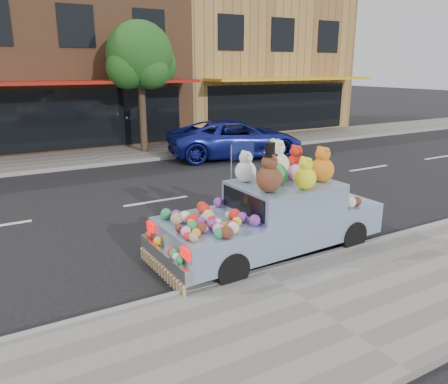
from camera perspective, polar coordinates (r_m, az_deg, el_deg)
ground at (r=11.83m, az=-8.82°, el=-1.22°), size 120.00×120.00×0.00m
near_sidewalk at (r=6.63m, az=12.65°, el=-15.36°), size 60.00×3.00×0.12m
far_sidewalk at (r=17.87m, az=-16.39°, el=4.39°), size 60.00×3.00×0.12m
near_kerb at (r=7.65m, az=5.02°, el=-10.48°), size 60.00×0.12×0.13m
far_kerb at (r=16.44m, az=-15.14°, el=3.53°), size 60.00×0.12×0.13m
storefront_mid at (r=22.91m, az=-20.50°, el=15.51°), size 10.00×9.80×7.30m
storefront_right at (r=26.53m, az=2.16°, el=16.41°), size 10.00×9.80×7.30m
street_tree at (r=18.16m, az=-10.89°, el=16.48°), size 3.00×2.70×5.22m
car_blue at (r=17.39m, az=1.48°, el=7.00°), size 5.71×3.56×1.47m
art_car at (r=8.37m, az=6.35°, el=-2.78°), size 4.54×1.92×2.23m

